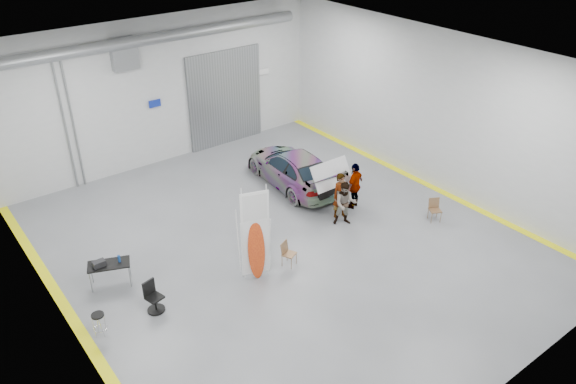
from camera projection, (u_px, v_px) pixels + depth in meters
ground at (284, 241)px, 18.61m from camera, size 16.00×16.00×0.00m
room_shell at (248, 105)px, 18.27m from camera, size 14.02×16.18×6.01m
sedan_car at (293, 168)px, 21.74m from camera, size 2.41×4.98×1.40m
person_a at (341, 196)px, 19.57m from camera, size 0.69×0.53×1.69m
person_b at (345, 204)px, 19.17m from camera, size 0.98×0.93×1.60m
person_c at (355, 185)px, 20.14m from camera, size 1.10×0.73×1.76m
surfboard_display at (258, 241)px, 16.42m from camera, size 0.84×0.44×3.09m
folding_chair_near at (289, 258)px, 17.37m from camera, size 0.50×0.53×0.80m
folding_chair_far at (434, 214)px, 19.63m from camera, size 0.52×0.56×0.81m
shop_stool at (100, 325)px, 14.66m from camera, size 0.35×0.35×0.69m
work_table at (106, 265)px, 16.25m from camera, size 1.33×1.01×0.97m
office_chair at (154, 298)px, 15.48m from camera, size 0.50×0.52×0.94m
trunk_lid at (331, 172)px, 19.89m from camera, size 1.63×0.99×0.04m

